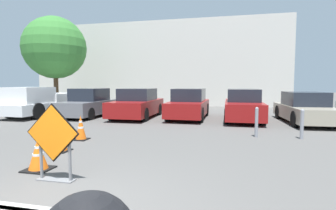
{
  "coord_description": "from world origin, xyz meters",
  "views": [
    {
      "loc": [
        2.26,
        -2.87,
        1.8
      ],
      "look_at": [
        -1.19,
        11.99,
        0.57
      ],
      "focal_mm": 28.0,
      "sensor_mm": 36.0,
      "label": 1
    }
  ],
  "objects_px": {
    "parked_car_third": "(189,105)",
    "bollard_second": "(302,123)",
    "parked_car_second": "(137,104)",
    "parked_car_fourth": "(243,106)",
    "parked_car_nearest": "(89,104)",
    "traffic_cone_third": "(81,128)",
    "parked_car_fifth": "(305,109)",
    "traffic_cone_second": "(61,137)",
    "pickup_truck": "(41,103)",
    "bollard_nearest": "(257,121)",
    "traffic_cone_nearest": "(38,155)",
    "road_closed_sign": "(53,140)"
  },
  "relations": [
    {
      "from": "parked_car_third",
      "to": "bollard_second",
      "type": "xyz_separation_m",
      "value": [
        4.37,
        -4.31,
        -0.19
      ]
    },
    {
      "from": "traffic_cone_second",
      "to": "pickup_truck",
      "type": "distance_m",
      "value": 8.83
    },
    {
      "from": "parked_car_fourth",
      "to": "parked_car_fifth",
      "type": "xyz_separation_m",
      "value": [
        2.73,
        -0.24,
        -0.05
      ]
    },
    {
      "from": "traffic_cone_third",
      "to": "parked_car_fifth",
      "type": "bearing_deg",
      "value": 35.04
    },
    {
      "from": "traffic_cone_third",
      "to": "traffic_cone_nearest",
      "type": "bearing_deg",
      "value": -75.11
    },
    {
      "from": "traffic_cone_nearest",
      "to": "pickup_truck",
      "type": "xyz_separation_m",
      "value": [
        -6.39,
        8.03,
        0.43
      ]
    },
    {
      "from": "bollard_nearest",
      "to": "parked_car_third",
      "type": "bearing_deg",
      "value": 124.5
    },
    {
      "from": "traffic_cone_nearest",
      "to": "parked_car_nearest",
      "type": "distance_m",
      "value": 9.19
    },
    {
      "from": "traffic_cone_nearest",
      "to": "parked_car_third",
      "type": "relative_size",
      "value": 0.15
    },
    {
      "from": "road_closed_sign",
      "to": "pickup_truck",
      "type": "xyz_separation_m",
      "value": [
        -7.13,
        8.51,
        -0.04
      ]
    },
    {
      "from": "parked_car_second",
      "to": "parked_car_fourth",
      "type": "bearing_deg",
      "value": -179.32
    },
    {
      "from": "parked_car_third",
      "to": "bollard_second",
      "type": "distance_m",
      "value": 6.14
    },
    {
      "from": "parked_car_second",
      "to": "parked_car_fifth",
      "type": "distance_m",
      "value": 8.21
    },
    {
      "from": "parked_car_third",
      "to": "parked_car_fifth",
      "type": "bearing_deg",
      "value": 176.81
    },
    {
      "from": "parked_car_third",
      "to": "parked_car_fourth",
      "type": "height_order",
      "value": "parked_car_third"
    },
    {
      "from": "parked_car_second",
      "to": "bollard_second",
      "type": "xyz_separation_m",
      "value": [
        7.11,
        -4.04,
        -0.19
      ]
    },
    {
      "from": "parked_car_nearest",
      "to": "parked_car_second",
      "type": "bearing_deg",
      "value": -174.71
    },
    {
      "from": "parked_car_second",
      "to": "parked_car_third",
      "type": "distance_m",
      "value": 2.75
    },
    {
      "from": "traffic_cone_third",
      "to": "parked_car_second",
      "type": "bearing_deg",
      "value": 91.4
    },
    {
      "from": "traffic_cone_second",
      "to": "bollard_second",
      "type": "xyz_separation_m",
      "value": [
        6.7,
        3.14,
        0.13
      ]
    },
    {
      "from": "traffic_cone_nearest",
      "to": "parked_car_fifth",
      "type": "distance_m",
      "value": 11.24
    },
    {
      "from": "traffic_cone_nearest",
      "to": "parked_car_third",
      "type": "height_order",
      "value": "parked_car_third"
    },
    {
      "from": "pickup_truck",
      "to": "parked_car_second",
      "type": "height_order",
      "value": "pickup_truck"
    },
    {
      "from": "pickup_truck",
      "to": "traffic_cone_nearest",
      "type": "bearing_deg",
      "value": 130.37
    },
    {
      "from": "pickup_truck",
      "to": "parked_car_third",
      "type": "height_order",
      "value": "pickup_truck"
    },
    {
      "from": "parked_car_fifth",
      "to": "bollard_nearest",
      "type": "relative_size",
      "value": 4.43
    },
    {
      "from": "traffic_cone_nearest",
      "to": "parked_car_nearest",
      "type": "relative_size",
      "value": 0.16
    },
    {
      "from": "traffic_cone_third",
      "to": "bollard_nearest",
      "type": "relative_size",
      "value": 0.78
    },
    {
      "from": "pickup_truck",
      "to": "parked_car_fifth",
      "type": "relative_size",
      "value": 1.18
    },
    {
      "from": "traffic_cone_second",
      "to": "traffic_cone_third",
      "type": "distance_m",
      "value": 1.45
    },
    {
      "from": "traffic_cone_second",
      "to": "parked_car_fifth",
      "type": "height_order",
      "value": "parked_car_fifth"
    },
    {
      "from": "parked_car_third",
      "to": "traffic_cone_second",
      "type": "bearing_deg",
      "value": 73.34
    },
    {
      "from": "traffic_cone_third",
      "to": "bollard_second",
      "type": "relative_size",
      "value": 0.81
    },
    {
      "from": "traffic_cone_second",
      "to": "pickup_truck",
      "type": "xyz_separation_m",
      "value": [
        -5.9,
        6.57,
        0.35
      ]
    },
    {
      "from": "parked_car_nearest",
      "to": "parked_car_third",
      "type": "relative_size",
      "value": 0.95
    },
    {
      "from": "bollard_nearest",
      "to": "bollard_second",
      "type": "xyz_separation_m",
      "value": [
        1.41,
        0.0,
        -0.02
      ]
    },
    {
      "from": "parked_car_nearest",
      "to": "bollard_second",
      "type": "relative_size",
      "value": 4.11
    },
    {
      "from": "traffic_cone_second",
      "to": "parked_car_fifth",
      "type": "distance_m",
      "value": 10.53
    },
    {
      "from": "traffic_cone_third",
      "to": "parked_car_fourth",
      "type": "bearing_deg",
      "value": 47.9
    },
    {
      "from": "traffic_cone_second",
      "to": "parked_car_third",
      "type": "xyz_separation_m",
      "value": [
        2.32,
        7.45,
        0.32
      ]
    },
    {
      "from": "traffic_cone_nearest",
      "to": "traffic_cone_second",
      "type": "height_order",
      "value": "traffic_cone_second"
    },
    {
      "from": "traffic_cone_second",
      "to": "parked_car_second",
      "type": "relative_size",
      "value": 0.18
    },
    {
      "from": "parked_car_nearest",
      "to": "traffic_cone_second",
      "type": "bearing_deg",
      "value": 115.31
    },
    {
      "from": "parked_car_nearest",
      "to": "parked_car_fourth",
      "type": "bearing_deg",
      "value": -176.53
    },
    {
      "from": "bollard_second",
      "to": "pickup_truck",
      "type": "bearing_deg",
      "value": 164.77
    },
    {
      "from": "bollard_nearest",
      "to": "pickup_truck",
      "type": "bearing_deg",
      "value": 162.96
    },
    {
      "from": "road_closed_sign",
      "to": "pickup_truck",
      "type": "relative_size",
      "value": 0.27
    },
    {
      "from": "traffic_cone_nearest",
      "to": "pickup_truck",
      "type": "bearing_deg",
      "value": 128.53
    },
    {
      "from": "traffic_cone_third",
      "to": "bollard_nearest",
      "type": "xyz_separation_m",
      "value": [
        5.56,
        1.72,
        0.15
      ]
    },
    {
      "from": "parked_car_fourth",
      "to": "parked_car_fifth",
      "type": "relative_size",
      "value": 0.99
    }
  ]
}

